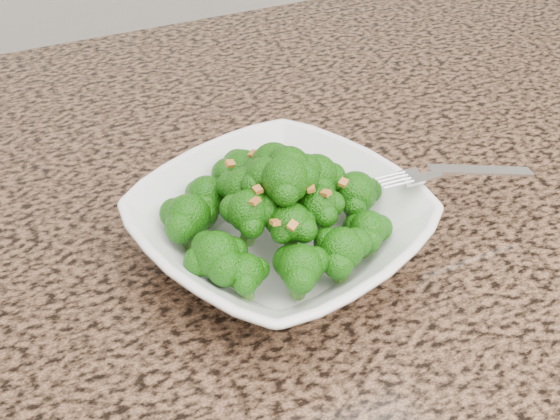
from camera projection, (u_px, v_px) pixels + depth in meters
name	position (u px, v px, depth m)	size (l,w,h in m)	color
granite_counter	(284.00, 273.00, 0.62)	(1.64, 1.04, 0.03)	brown
bowl	(280.00, 229.00, 0.60)	(0.24, 0.24, 0.06)	white
broccoli_pile	(280.00, 169.00, 0.56)	(0.21, 0.21, 0.07)	#1B660B
garlic_topping	(280.00, 130.00, 0.54)	(0.12, 0.12, 0.01)	#C1762F
fork	(434.00, 175.00, 0.61)	(0.17, 0.03, 0.01)	silver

